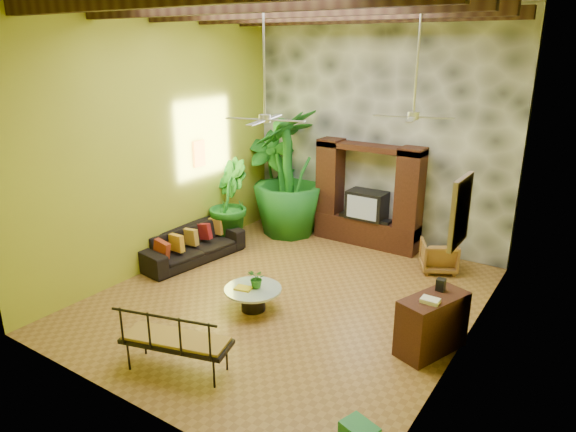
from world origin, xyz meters
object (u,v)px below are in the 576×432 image
Objects in this scene: ceiling_fan_back at (414,103)px; wicker_armchair at (439,256)px; side_console at (432,324)px; tall_plant_c at (289,173)px; iron_bench at (172,338)px; tall_plant_a at (271,178)px; coffee_table at (253,296)px; entertainment_center at (367,203)px; sofa at (191,244)px; ceiling_fan_front at (265,105)px; tall_plant_b at (228,202)px.

ceiling_fan_back reaches higher than wicker_armchair.
wicker_armchair is 2.97m from side_console.
iron_bench is at bearing -72.47° from tall_plant_c.
coffee_table is at bearing -58.78° from tall_plant_a.
ceiling_fan_back is (1.60, -1.94, 2.44)m from entertainment_center.
sofa is 0.77× the size of tall_plant_c.
wicker_armchair is at bearing 55.68° from ceiling_fan_front.
entertainment_center is 3.50m from ceiling_fan_back.
sofa is 2.36× the size of coffee_table.
tall_plant_a is (-4.41, 0.50, 0.87)m from wicker_armchair.
entertainment_center is 3.51× the size of wicker_armchair.
entertainment_center reaches higher than side_console.
wicker_armchair is 0.71× the size of coffee_table.
side_console is at bearing -54.30° from ceiling_fan_back.
tall_plant_c reaches higher than sofa.
iron_bench is at bearing -113.27° from ceiling_fan_back.
ceiling_fan_front is (-0.20, -3.54, 2.44)m from entertainment_center.
entertainment_center is 1.05× the size of sofa.
tall_plant_a is 2.16× the size of side_console.
wicker_armchair is 4.66m from tall_plant_b.
entertainment_center is 1.29× the size of ceiling_fan_back.
coffee_table is (1.56, -3.47, -1.22)m from tall_plant_c.
ceiling_fan_back is 3.47m from side_console.
entertainment_center is at bearing 129.57° from ceiling_fan_back.
coffee_table is (-0.26, -3.86, -0.71)m from entertainment_center.
iron_bench is (0.17, -2.02, 0.28)m from coffee_table.
coffee_table is (2.39, -2.24, -0.69)m from tall_plant_b.
wicker_armchair is 0.43× the size of iron_bench.
entertainment_center reaches higher than coffee_table.
tall_plant_a is 4.55m from coffee_table.
tall_plant_b is at bearing 105.15° from iron_bench.
wicker_armchair is at bearing -54.67° from sofa.
wicker_armchair is at bearing 13.47° from tall_plant_b.
sofa is 1.37m from tall_plant_b.
entertainment_center is 1.29× the size of ceiling_fan_front.
sofa is 5.33m from side_console.
entertainment_center is 2.20× the size of side_console.
coffee_table is at bearing 78.93° from iron_bench.
side_console is (4.48, -3.01, -1.04)m from tall_plant_c.
sofa is at bearing 114.32° from iron_bench.
iron_bench is (-1.93, -5.33, 0.23)m from wicker_armchair.
entertainment_center is at bearing -34.74° from sofa.
tall_plant_c reaches higher than coffee_table.
ceiling_fan_back is at bearing -24.26° from tall_plant_c.
ceiling_fan_front is 4.76m from wicker_armchair.
tall_plant_b is 3.34m from coffee_table.
tall_plant_a is at bearing -34.01° from wicker_armchair.
wicker_armchair is at bearing 54.18° from iron_bench.
tall_plant_a is at bearing 167.39° from side_console.
ceiling_fan_front is at bearing 76.74° from iron_bench.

